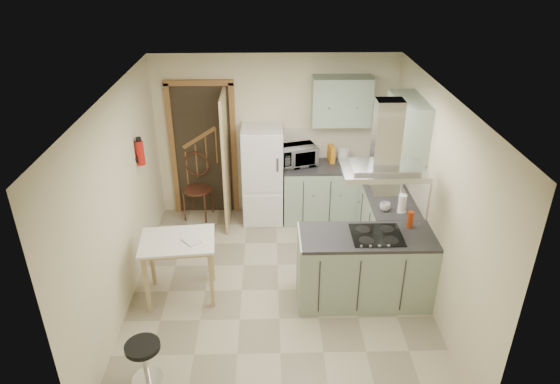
{
  "coord_description": "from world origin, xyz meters",
  "views": [
    {
      "loc": [
        -0.1,
        -5.01,
        3.96
      ],
      "look_at": [
        0.03,
        0.45,
        1.15
      ],
      "focal_mm": 32.0,
      "sensor_mm": 36.0,
      "label": 1
    }
  ],
  "objects_px": {
    "peninsula": "(365,268)",
    "drop_leaf_table": "(180,268)",
    "extractor_hood": "(383,170)",
    "fridge": "(263,175)",
    "microwave": "(298,155)",
    "bentwood_chair": "(197,190)",
    "stool": "(145,362)"
  },
  "relations": [
    {
      "from": "peninsula",
      "to": "microwave",
      "type": "relative_size",
      "value": 2.87
    },
    {
      "from": "peninsula",
      "to": "drop_leaf_table",
      "type": "height_order",
      "value": "peninsula"
    },
    {
      "from": "bentwood_chair",
      "to": "fridge",
      "type": "bearing_deg",
      "value": 8.18
    },
    {
      "from": "extractor_hood",
      "to": "stool",
      "type": "distance_m",
      "value": 3.12
    },
    {
      "from": "stool",
      "to": "microwave",
      "type": "distance_m",
      "value": 3.72
    },
    {
      "from": "fridge",
      "to": "microwave",
      "type": "height_order",
      "value": "fridge"
    },
    {
      "from": "bentwood_chair",
      "to": "stool",
      "type": "distance_m",
      "value": 3.28
    },
    {
      "from": "bentwood_chair",
      "to": "stool",
      "type": "relative_size",
      "value": 2.04
    },
    {
      "from": "fridge",
      "to": "peninsula",
      "type": "relative_size",
      "value": 0.97
    },
    {
      "from": "stool",
      "to": "microwave",
      "type": "height_order",
      "value": "microwave"
    },
    {
      "from": "microwave",
      "to": "bentwood_chair",
      "type": "bearing_deg",
      "value": 161.18
    },
    {
      "from": "extractor_hood",
      "to": "bentwood_chair",
      "type": "distance_m",
      "value": 3.36
    },
    {
      "from": "stool",
      "to": "peninsula",
      "type": "bearing_deg",
      "value": 27.08
    },
    {
      "from": "fridge",
      "to": "bentwood_chair",
      "type": "relative_size",
      "value": 1.59
    },
    {
      "from": "extractor_hood",
      "to": "microwave",
      "type": "xyz_separation_m",
      "value": [
        -0.8,
        2.01,
        -0.67
      ]
    },
    {
      "from": "bentwood_chair",
      "to": "peninsula",
      "type": "bearing_deg",
      "value": -30.02
    },
    {
      "from": "fridge",
      "to": "drop_leaf_table",
      "type": "xyz_separation_m",
      "value": [
        -0.98,
        -1.87,
        -0.35
      ]
    },
    {
      "from": "stool",
      "to": "fridge",
      "type": "bearing_deg",
      "value": 70.32
    },
    {
      "from": "fridge",
      "to": "drop_leaf_table",
      "type": "height_order",
      "value": "fridge"
    },
    {
      "from": "extractor_hood",
      "to": "drop_leaf_table",
      "type": "xyz_separation_m",
      "value": [
        -2.31,
        0.11,
        -1.32
      ]
    },
    {
      "from": "microwave",
      "to": "peninsula",
      "type": "bearing_deg",
      "value": -87.8
    },
    {
      "from": "fridge",
      "to": "peninsula",
      "type": "xyz_separation_m",
      "value": [
        1.22,
        -1.98,
        -0.3
      ]
    },
    {
      "from": "peninsula",
      "to": "extractor_hood",
      "type": "bearing_deg",
      "value": 0.0
    },
    {
      "from": "extractor_hood",
      "to": "microwave",
      "type": "height_order",
      "value": "extractor_hood"
    },
    {
      "from": "bentwood_chair",
      "to": "extractor_hood",
      "type": "bearing_deg",
      "value": -28.77
    },
    {
      "from": "extractor_hood",
      "to": "drop_leaf_table",
      "type": "relative_size",
      "value": 1.05
    },
    {
      "from": "peninsula",
      "to": "microwave",
      "type": "height_order",
      "value": "microwave"
    },
    {
      "from": "bentwood_chair",
      "to": "microwave",
      "type": "distance_m",
      "value": 1.64
    },
    {
      "from": "drop_leaf_table",
      "to": "microwave",
      "type": "bearing_deg",
      "value": 46.19
    },
    {
      "from": "peninsula",
      "to": "drop_leaf_table",
      "type": "relative_size",
      "value": 1.81
    },
    {
      "from": "peninsula",
      "to": "drop_leaf_table",
      "type": "bearing_deg",
      "value": 177.16
    },
    {
      "from": "peninsula",
      "to": "stool",
      "type": "bearing_deg",
      "value": -152.92
    }
  ]
}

